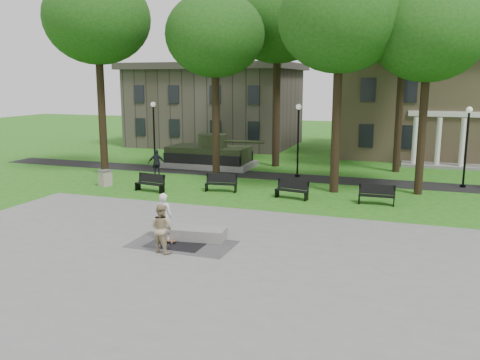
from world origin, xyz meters
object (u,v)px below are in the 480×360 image
(skateboarder, at_px, (164,217))
(trash_bin, at_px, (105,178))
(park_bench_0, at_px, (150,182))
(friend_watching, at_px, (161,228))
(concrete_block, at_px, (198,233))

(skateboarder, xyz_separation_m, trash_bin, (-8.31, 8.27, -0.49))
(skateboarder, relative_size, park_bench_0, 1.03)
(friend_watching, xyz_separation_m, trash_bin, (-8.89, 9.57, -0.44))
(skateboarder, bearing_deg, trash_bin, -44.83)
(friend_watching, relative_size, park_bench_0, 0.98)
(park_bench_0, bearing_deg, trash_bin, -178.34)
(concrete_block, height_order, friend_watching, friend_watching)
(concrete_block, bearing_deg, skateboarder, -153.79)
(concrete_block, height_order, skateboarder, skateboarder)
(skateboarder, xyz_separation_m, park_bench_0, (-5.04, 7.88, -0.45))
(park_bench_0, bearing_deg, friend_watching, -50.09)
(skateboarder, distance_m, park_bench_0, 9.37)
(friend_watching, height_order, park_bench_0, friend_watching)
(concrete_block, height_order, trash_bin, trash_bin)
(park_bench_0, relative_size, trash_bin, 1.92)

